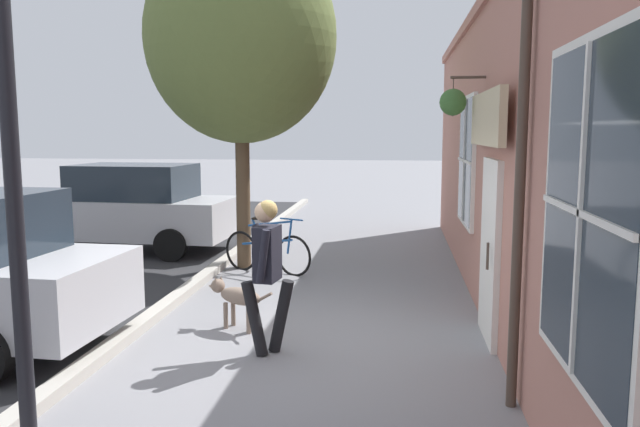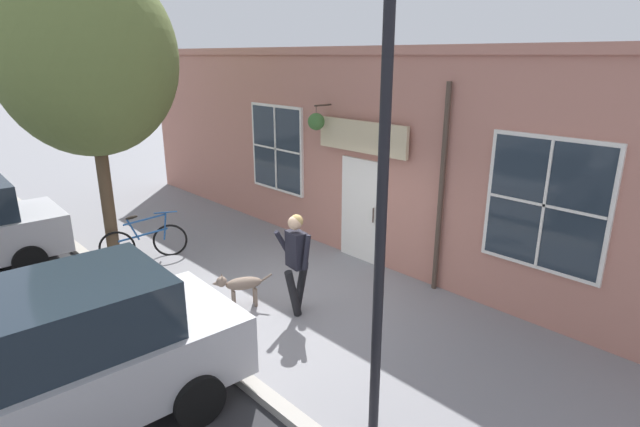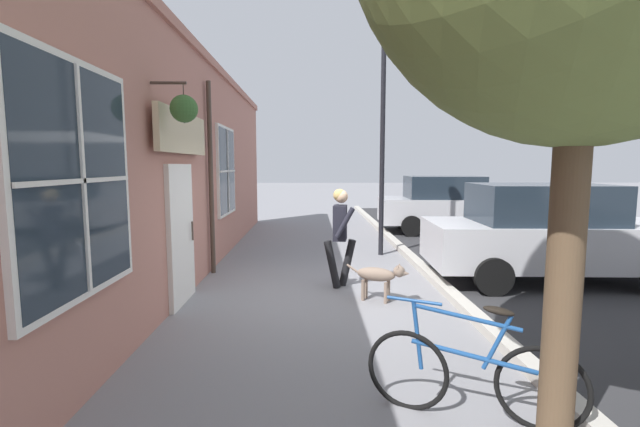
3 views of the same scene
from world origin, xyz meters
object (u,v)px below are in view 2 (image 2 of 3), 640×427
(leaning_bicycle, at_px, (144,242))
(street_lamp, at_px, (385,113))
(pedestrian_walking, at_px, (296,255))
(street_tree_by_curb, at_px, (91,62))
(parked_car_mid_block, at_px, (47,366))
(dog_on_leash, at_px, (240,284))

(leaning_bicycle, bearing_deg, street_lamp, 87.22)
(pedestrian_walking, relative_size, street_tree_by_curb, 0.29)
(pedestrian_walking, height_order, street_tree_by_curb, street_tree_by_curb)
(leaning_bicycle, distance_m, parked_car_mid_block, 5.08)
(parked_car_mid_block, bearing_deg, dog_on_leash, -161.47)
(dog_on_leash, bearing_deg, parked_car_mid_block, 18.53)
(street_tree_by_curb, bearing_deg, parked_car_mid_block, 61.22)
(street_tree_by_curb, xyz_separation_m, leaning_bicycle, (-0.47, 0.32, -3.53))
(parked_car_mid_block, bearing_deg, street_lamp, 137.72)
(street_tree_by_curb, bearing_deg, pedestrian_walking, 107.13)
(leaning_bicycle, bearing_deg, pedestrian_walking, 101.94)
(street_lamp, bearing_deg, street_tree_by_curb, -88.68)
(street_tree_by_curb, relative_size, street_lamp, 1.05)
(pedestrian_walking, distance_m, leaning_bicycle, 4.00)
(pedestrian_walking, relative_size, parked_car_mid_block, 0.39)
(leaning_bicycle, bearing_deg, street_tree_by_curb, -34.10)
(dog_on_leash, bearing_deg, street_lamp, 80.41)
(pedestrian_walking, xyz_separation_m, street_lamp, (1.13, 2.63, 2.52))
(parked_car_mid_block, relative_size, street_lamp, 0.79)
(pedestrian_walking, distance_m, street_lamp, 3.82)
(street_tree_by_curb, bearing_deg, leaning_bicycle, 145.90)
(pedestrian_walking, bearing_deg, leaning_bicycle, -78.06)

